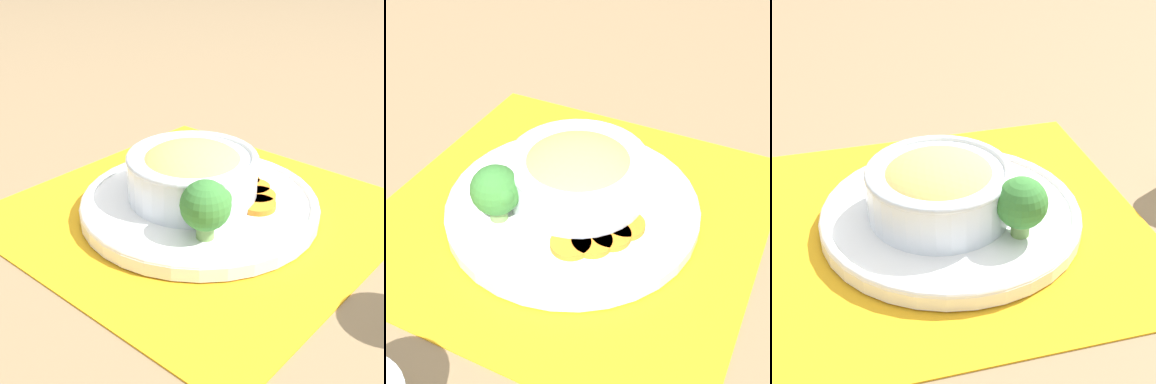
{
  "view_description": "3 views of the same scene",
  "coord_description": "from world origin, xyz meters",
  "views": [
    {
      "loc": [
        0.42,
        0.41,
        0.34
      ],
      "look_at": [
        0.02,
        0.0,
        0.04
      ],
      "focal_mm": 50.0,
      "sensor_mm": 36.0,
      "label": 1
    },
    {
      "loc": [
        -0.25,
        0.41,
        0.43
      ],
      "look_at": [
        -0.01,
        0.01,
        0.04
      ],
      "focal_mm": 50.0,
      "sensor_mm": 36.0,
      "label": 2
    },
    {
      "loc": [
        0.6,
        -0.1,
        0.43
      ],
      "look_at": [
        -0.01,
        0.02,
        0.04
      ],
      "focal_mm": 60.0,
      "sensor_mm": 36.0,
      "label": 3
    }
  ],
  "objects": [
    {
      "name": "carrot_slice_extra",
      "position": [
        -0.07,
        0.01,
        0.02
      ],
      "size": [
        0.04,
        0.04,
        0.01
      ],
      "color": "orange",
      "rests_on": "plate"
    },
    {
      "name": "placemat",
      "position": [
        0.0,
        0.0,
        0.0
      ],
      "size": [
        0.47,
        0.47,
        0.0
      ],
      "color": "orange",
      "rests_on": "ground_plane"
    },
    {
      "name": "carrot_slice_near",
      "position": [
        -0.04,
        0.06,
        0.02
      ],
      "size": [
        0.04,
        0.04,
        0.01
      ],
      "color": "orange",
      "rests_on": "plate"
    },
    {
      "name": "carrot_slice_middle",
      "position": [
        -0.05,
        0.05,
        0.02
      ],
      "size": [
        0.04,
        0.04,
        0.01
      ],
      "color": "orange",
      "rests_on": "plate"
    },
    {
      "name": "broccoli_floret",
      "position": [
        0.06,
        0.07,
        0.06
      ],
      "size": [
        0.06,
        0.06,
        0.07
      ],
      "color": "#759E51",
      "rests_on": "plate"
    },
    {
      "name": "carrot_slice_far",
      "position": [
        -0.07,
        0.03,
        0.02
      ],
      "size": [
        0.04,
        0.04,
        0.01
      ],
      "color": "orange",
      "rests_on": "plate"
    },
    {
      "name": "bowl",
      "position": [
        -0.0,
        -0.01,
        0.05
      ],
      "size": [
        0.16,
        0.16,
        0.07
      ],
      "color": "silver",
      "rests_on": "plate"
    },
    {
      "name": "ground_plane",
      "position": [
        0.0,
        0.0,
        0.0
      ],
      "size": [
        4.0,
        4.0,
        0.0
      ],
      "primitive_type": "plane",
      "color": "#8C704C"
    },
    {
      "name": "plate",
      "position": [
        0.0,
        0.0,
        0.02
      ],
      "size": [
        0.3,
        0.3,
        0.02
      ],
      "color": "white",
      "rests_on": "placemat"
    }
  ]
}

